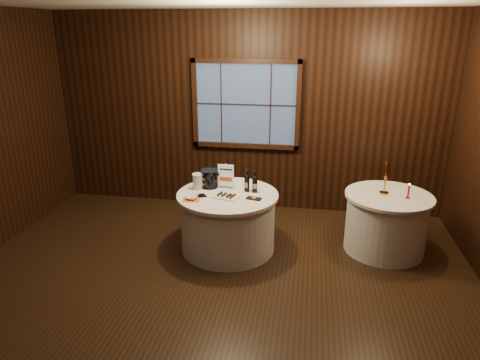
% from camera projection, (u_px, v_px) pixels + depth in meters
% --- Properties ---
extents(ground, '(6.00, 6.00, 0.00)m').
position_uv_depth(ground, '(211.00, 291.00, 4.69)').
color(ground, black).
rests_on(ground, ground).
extents(back_wall, '(6.00, 0.10, 3.00)m').
position_uv_depth(back_wall, '(246.00, 111.00, 6.49)').
color(back_wall, black).
rests_on(back_wall, ground).
extents(main_table, '(1.28, 1.28, 0.77)m').
position_uv_depth(main_table, '(228.00, 221.00, 5.49)').
color(main_table, silver).
rests_on(main_table, ground).
extents(side_table, '(1.08, 1.08, 0.77)m').
position_uv_depth(side_table, '(386.00, 222.00, 5.46)').
color(side_table, silver).
rests_on(side_table, ground).
extents(sign_stand, '(0.21, 0.10, 0.33)m').
position_uv_depth(sign_stand, '(226.00, 180.00, 5.52)').
color(sign_stand, '#BBBBC2').
rests_on(sign_stand, main_table).
extents(port_bottle_left, '(0.07, 0.08, 0.29)m').
position_uv_depth(port_bottle_left, '(247.00, 182.00, 5.41)').
color(port_bottle_left, black).
rests_on(port_bottle_left, main_table).
extents(port_bottle_right, '(0.07, 0.07, 0.28)m').
position_uv_depth(port_bottle_right, '(255.00, 183.00, 5.38)').
color(port_bottle_right, black).
rests_on(port_bottle_right, main_table).
extents(ice_bucket, '(0.23, 0.23, 0.24)m').
position_uv_depth(ice_bucket, '(210.00, 178.00, 5.54)').
color(ice_bucket, black).
rests_on(ice_bucket, main_table).
extents(chocolate_plate, '(0.36, 0.29, 0.04)m').
position_uv_depth(chocolate_plate, '(226.00, 196.00, 5.24)').
color(chocolate_plate, white).
rests_on(chocolate_plate, main_table).
extents(chocolate_box, '(0.20, 0.12, 0.02)m').
position_uv_depth(chocolate_box, '(254.00, 198.00, 5.19)').
color(chocolate_box, black).
rests_on(chocolate_box, main_table).
extents(grape_bunch, '(0.18, 0.07, 0.04)m').
position_uv_depth(grape_bunch, '(202.00, 195.00, 5.25)').
color(grape_bunch, black).
rests_on(grape_bunch, main_table).
extents(glass_pitcher, '(0.19, 0.14, 0.20)m').
position_uv_depth(glass_pitcher, '(198.00, 181.00, 5.50)').
color(glass_pitcher, silver).
rests_on(glass_pitcher, main_table).
extents(orange_napkin, '(0.23, 0.23, 0.00)m').
position_uv_depth(orange_napkin, '(192.00, 199.00, 5.19)').
color(orange_napkin, '#FF5A15').
rests_on(orange_napkin, main_table).
extents(cracker_bowl, '(0.16, 0.16, 0.03)m').
position_uv_depth(cracker_bowl, '(192.00, 198.00, 5.18)').
color(cracker_bowl, white).
rests_on(cracker_bowl, orange_napkin).
extents(brass_candlestick, '(0.12, 0.12, 0.42)m').
position_uv_depth(brass_candlestick, '(385.00, 182.00, 5.31)').
color(brass_candlestick, '#CC8B3F').
rests_on(brass_candlestick, side_table).
extents(red_candle, '(0.05, 0.05, 0.20)m').
position_uv_depth(red_candle, '(408.00, 193.00, 5.18)').
color(red_candle, '#CC8B3F').
rests_on(red_candle, side_table).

